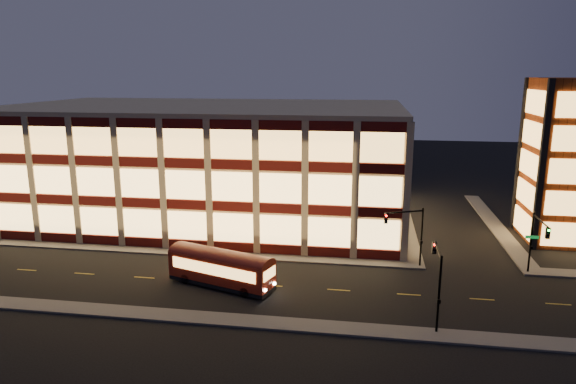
# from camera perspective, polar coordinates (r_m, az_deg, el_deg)

# --- Properties ---
(ground) EXTENTS (200.00, 200.00, 0.00)m
(ground) POSITION_cam_1_polar(r_m,az_deg,el_deg) (54.44, -11.13, -7.04)
(ground) COLOR black
(ground) RESTS_ON ground
(sidewalk_office_south) EXTENTS (54.00, 2.00, 0.15)m
(sidewalk_office_south) POSITION_cam_1_polar(r_m,az_deg,el_deg) (56.35, -13.68, -6.39)
(sidewalk_office_south) COLOR #514F4C
(sidewalk_office_south) RESTS_ON ground
(sidewalk_office_east) EXTENTS (2.00, 30.00, 0.15)m
(sidewalk_office_east) POSITION_cam_1_polar(r_m,az_deg,el_deg) (67.62, 12.78, -3.05)
(sidewalk_office_east) COLOR #514F4C
(sidewalk_office_east) RESTS_ON ground
(sidewalk_tower_west) EXTENTS (2.00, 30.00, 0.15)m
(sidewalk_tower_west) POSITION_cam_1_polar(r_m,az_deg,el_deg) (69.29, 21.90, -3.30)
(sidewalk_tower_west) COLOR #514F4C
(sidewalk_tower_west) RESTS_ON ground
(sidewalk_near) EXTENTS (100.00, 2.00, 0.15)m
(sidewalk_near) POSITION_cam_1_polar(r_m,az_deg,el_deg) (43.42, -17.11, -12.66)
(sidewalk_near) COLOR #514F4C
(sidewalk_near) RESTS_ON ground
(office_building) EXTENTS (50.45, 30.45, 14.50)m
(office_building) POSITION_cam_1_polar(r_m,az_deg,el_deg) (69.04, -8.91, 3.56)
(office_building) COLOR tan
(office_building) RESTS_ON ground
(stair_tower) EXTENTS (8.60, 8.60, 18.00)m
(stair_tower) POSITION_cam_1_polar(r_m,az_deg,el_deg) (64.39, 28.72, 2.98)
(stair_tower) COLOR #8C3814
(stair_tower) RESTS_ON ground
(traffic_signal_far) EXTENTS (3.79, 1.87, 6.00)m
(traffic_signal_far) POSITION_cam_1_polar(r_m,az_deg,el_deg) (50.39, 13.27, -3.87)
(traffic_signal_far) COLOR black
(traffic_signal_far) RESTS_ON ground
(traffic_signal_right) EXTENTS (1.20, 4.37, 6.00)m
(traffic_signal_right) POSITION_cam_1_polar(r_m,az_deg,el_deg) (51.74, 25.93, -4.44)
(traffic_signal_right) COLOR black
(traffic_signal_right) RESTS_ON ground
(traffic_signal_near) EXTENTS (0.32, 4.45, 6.00)m
(traffic_signal_near) POSITION_cam_1_polar(r_m,az_deg,el_deg) (39.92, 16.27, -8.59)
(traffic_signal_near) COLOR black
(traffic_signal_near) RESTS_ON ground
(trolley_bus) EXTENTS (10.10, 5.45, 3.33)m
(trolley_bus) POSITION_cam_1_polar(r_m,az_deg,el_deg) (46.19, -7.46, -8.17)
(trolley_bus) COLOR maroon
(trolley_bus) RESTS_ON ground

